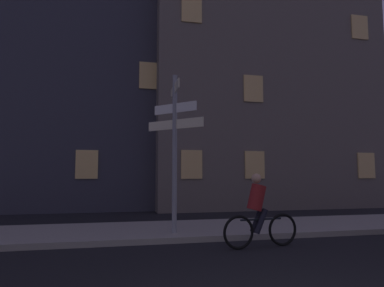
# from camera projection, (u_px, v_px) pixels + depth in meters

# --- Properties ---
(sidewalk_kerb) EXTENTS (40.00, 2.84, 0.14)m
(sidewalk_kerb) POSITION_uv_depth(u_px,v_px,m) (181.00, 230.00, 9.13)
(sidewalk_kerb) COLOR gray
(sidewalk_kerb) RESTS_ON ground_plane
(signpost) EXTENTS (1.23, 1.23, 4.01)m
(signpost) POSITION_uv_depth(u_px,v_px,m) (175.00, 137.00, 8.51)
(signpost) COLOR gray
(signpost) RESTS_ON sidewalk_kerb
(cyclist) EXTENTS (1.81, 0.37, 1.61)m
(cyclist) POSITION_uv_depth(u_px,v_px,m) (259.00, 213.00, 7.31)
(cyclist) COLOR black
(cyclist) RESTS_ON ground_plane
(building_left_block) EXTENTS (12.79, 6.38, 18.83)m
(building_left_block) POSITION_uv_depth(u_px,v_px,m) (45.00, 21.00, 17.13)
(building_left_block) COLOR #383842
(building_left_block) RESTS_ON ground_plane
(building_right_block) EXTENTS (11.26, 7.76, 19.95)m
(building_right_block) POSITION_uv_depth(u_px,v_px,m) (248.00, 29.00, 19.35)
(building_right_block) COLOR #6B6056
(building_right_block) RESTS_ON ground_plane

